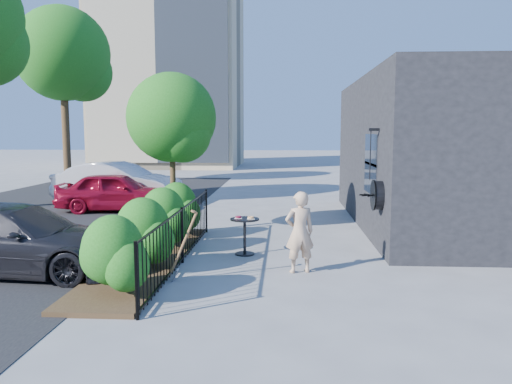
# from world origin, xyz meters

# --- Properties ---
(ground) EXTENTS (120.00, 120.00, 0.00)m
(ground) POSITION_xyz_m (0.00, 0.00, 0.00)
(ground) COLOR gray
(ground) RESTS_ON ground
(shop_building) EXTENTS (6.22, 9.00, 4.00)m
(shop_building) POSITION_xyz_m (5.50, 4.50, 2.00)
(shop_building) COLOR black
(shop_building) RESTS_ON ground
(fence) EXTENTS (0.05, 6.05, 1.10)m
(fence) POSITION_xyz_m (-1.50, 0.00, 0.56)
(fence) COLOR black
(fence) RESTS_ON ground
(planting_bed) EXTENTS (1.30, 6.00, 0.08)m
(planting_bed) POSITION_xyz_m (-2.20, 0.00, 0.04)
(planting_bed) COLOR #382616
(planting_bed) RESTS_ON ground
(shrubs) EXTENTS (1.10, 5.60, 1.24)m
(shrubs) POSITION_xyz_m (-2.10, 0.10, 0.70)
(shrubs) COLOR #1B5C15
(shrubs) RESTS_ON ground
(patio_tree) EXTENTS (2.20, 2.20, 3.94)m
(patio_tree) POSITION_xyz_m (-2.24, 2.76, 2.76)
(patio_tree) COLOR #3F2B19
(patio_tree) RESTS_ON ground
(street_tree_far) EXTENTS (4.40, 4.40, 8.28)m
(street_tree_far) POSITION_xyz_m (-9.94, 13.96, 5.92)
(street_tree_far) COLOR #3F2B19
(street_tree_far) RESTS_ON ground
(cafe_table) EXTENTS (0.61, 0.61, 0.81)m
(cafe_table) POSITION_xyz_m (-0.34, 0.73, 0.53)
(cafe_table) COLOR black
(cafe_table) RESTS_ON ground
(woman) EXTENTS (0.62, 0.49, 1.49)m
(woman) POSITION_xyz_m (0.77, -0.53, 0.75)
(woman) COLOR tan
(woman) RESTS_ON ground
(shovel) EXTENTS (0.49, 0.16, 1.27)m
(shovel) POSITION_xyz_m (-1.25, -1.19, 0.56)
(shovel) COLOR brown
(shovel) RESTS_ON ground
(car_red) EXTENTS (3.82, 1.75, 1.27)m
(car_red) POSITION_xyz_m (-4.92, 6.18, 0.63)
(car_red) COLOR maroon
(car_red) RESTS_ON ground
(car_silver) EXTENTS (4.71, 2.31, 1.49)m
(car_silver) POSITION_xyz_m (-5.42, 7.83, 0.74)
(car_silver) COLOR #ABABB0
(car_silver) RESTS_ON ground
(car_darkgrey) EXTENTS (4.37, 1.96, 1.24)m
(car_darkgrey) POSITION_xyz_m (-4.36, -0.84, 0.62)
(car_darkgrey) COLOR black
(car_darkgrey) RESTS_ON ground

